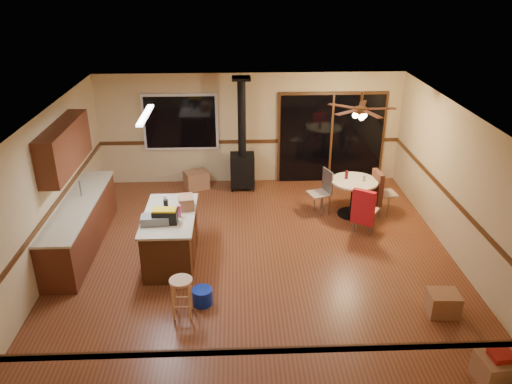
{
  "coord_description": "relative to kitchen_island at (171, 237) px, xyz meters",
  "views": [
    {
      "loc": [
        -0.33,
        -7.65,
        4.79
      ],
      "look_at": [
        0.0,
        0.3,
        1.15
      ],
      "focal_mm": 35.0,
      "sensor_mm": 36.0,
      "label": 1
    }
  ],
  "objects": [
    {
      "name": "floor",
      "position": [
        1.5,
        0.0,
        -0.45
      ],
      "size": [
        7.0,
        7.0,
        0.0
      ],
      "primitive_type": "plane",
      "color": "brown",
      "rests_on": "ground"
    },
    {
      "name": "ceiling",
      "position": [
        1.5,
        0.0,
        2.15
      ],
      "size": [
        7.0,
        7.0,
        0.0
      ],
      "primitive_type": "plane",
      "rotation": [
        3.14,
        0.0,
        0.0
      ],
      "color": "silver",
      "rests_on": "ground"
    },
    {
      "name": "wall_back",
      "position": [
        1.5,
        3.5,
        0.85
      ],
      "size": [
        7.0,
        0.0,
        7.0
      ],
      "primitive_type": "plane",
      "rotation": [
        1.57,
        0.0,
        0.0
      ],
      "color": "tan",
      "rests_on": "ground"
    },
    {
      "name": "wall_front",
      "position": [
        1.5,
        -3.5,
        0.85
      ],
      "size": [
        7.0,
        0.0,
        7.0
      ],
      "primitive_type": "plane",
      "rotation": [
        -1.57,
        0.0,
        0.0
      ],
      "color": "tan",
      "rests_on": "ground"
    },
    {
      "name": "wall_left",
      "position": [
        -2.0,
        0.0,
        0.85
      ],
      "size": [
        0.0,
        7.0,
        7.0
      ],
      "primitive_type": "plane",
      "rotation": [
        1.57,
        0.0,
        1.57
      ],
      "color": "tan",
      "rests_on": "ground"
    },
    {
      "name": "wall_right",
      "position": [
        5.0,
        0.0,
        0.85
      ],
      "size": [
        0.0,
        7.0,
        7.0
      ],
      "primitive_type": "plane",
      "rotation": [
        1.57,
        0.0,
        -1.57
      ],
      "color": "tan",
      "rests_on": "ground"
    },
    {
      "name": "chair_rail",
      "position": [
        1.5,
        0.0,
        0.55
      ],
      "size": [
        7.0,
        7.0,
        0.08
      ],
      "primitive_type": null,
      "color": "#452611",
      "rests_on": "ground"
    },
    {
      "name": "window",
      "position": [
        -0.1,
        3.45,
        1.05
      ],
      "size": [
        1.72,
        0.1,
        1.32
      ],
      "primitive_type": "cube",
      "color": "black",
      "rests_on": "ground"
    },
    {
      "name": "sliding_door",
      "position": [
        3.4,
        3.45,
        0.6
      ],
      "size": [
        2.52,
        0.1,
        2.1
      ],
      "primitive_type": "cube",
      "color": "black",
      "rests_on": "ground"
    },
    {
      "name": "lower_cabinets",
      "position": [
        -1.7,
        0.5,
        -0.02
      ],
      "size": [
        0.6,
        3.0,
        0.86
      ],
      "primitive_type": "cube",
      "color": "#562716",
      "rests_on": "ground"
    },
    {
      "name": "countertop",
      "position": [
        -1.7,
        0.5,
        0.43
      ],
      "size": [
        0.64,
        3.04,
        0.04
      ],
      "primitive_type": "cube",
      "color": "#C1B696",
      "rests_on": "lower_cabinets"
    },
    {
      "name": "upper_cabinets",
      "position": [
        -1.83,
        0.7,
        1.45
      ],
      "size": [
        0.35,
        2.0,
        0.8
      ],
      "primitive_type": "cube",
      "color": "#562716",
      "rests_on": "ground"
    },
    {
      "name": "kitchen_island",
      "position": [
        0.0,
        0.0,
        0.0
      ],
      "size": [
        0.88,
        1.68,
        0.9
      ],
      "color": "#452411",
      "rests_on": "ground"
    },
    {
      "name": "wood_stove",
      "position": [
        1.3,
        3.05,
        0.28
      ],
      "size": [
        0.55,
        0.5,
        2.52
      ],
      "color": "black",
      "rests_on": "ground"
    },
    {
      "name": "ceiling_fan",
      "position": [
        3.57,
        1.59,
        1.76
      ],
      "size": [
        0.24,
        0.24,
        0.55
      ],
      "color": "brown",
      "rests_on": "ceiling"
    },
    {
      "name": "fluorescent_strip",
      "position": [
        -0.3,
        0.3,
        2.11
      ],
      "size": [
        0.1,
        1.2,
        0.04
      ],
      "primitive_type": "cube",
      "color": "white",
      "rests_on": "ceiling"
    },
    {
      "name": "toolbox_grey",
      "position": [
        -0.18,
        -0.33,
        0.52
      ],
      "size": [
        0.47,
        0.28,
        0.14
      ],
      "primitive_type": "cube",
      "rotation": [
        0.0,
        0.0,
        0.06
      ],
      "color": "slate",
      "rests_on": "kitchen_island"
    },
    {
      "name": "toolbox_black",
      "position": [
        -0.03,
        -0.31,
        0.56
      ],
      "size": [
        0.41,
        0.23,
        0.22
      ],
      "primitive_type": "cube",
      "rotation": [
        0.0,
        0.0,
        -0.04
      ],
      "color": "black",
      "rests_on": "kitchen_island"
    },
    {
      "name": "toolbox_yellow_lid",
      "position": [
        -0.03,
        -0.31,
        0.69
      ],
      "size": [
        0.39,
        0.22,
        0.03
      ],
      "primitive_type": "cube",
      "rotation": [
        0.0,
        0.0,
        -0.04
      ],
      "color": "gold",
      "rests_on": "toolbox_black"
    },
    {
      "name": "box_on_island",
      "position": [
        0.28,
        0.22,
        0.56
      ],
      "size": [
        0.3,
        0.37,
        0.22
      ],
      "primitive_type": "cube",
      "rotation": [
        0.0,
        0.0,
        0.18
      ],
      "color": "#926141",
      "rests_on": "kitchen_island"
    },
    {
      "name": "bottle_dark",
      "position": [
        -0.04,
        -0.01,
        0.58
      ],
      "size": [
        0.09,
        0.09,
        0.27
      ],
      "primitive_type": "cylinder",
      "rotation": [
        0.0,
        0.0,
        -0.15
      ],
      "color": "black",
      "rests_on": "kitchen_island"
    },
    {
      "name": "bottle_pink",
      "position": [
        0.19,
        -0.11,
        0.55
      ],
      "size": [
        0.09,
        0.09,
        0.22
      ],
      "primitive_type": "cylinder",
      "rotation": [
        0.0,
        0.0,
        -0.39
      ],
      "color": "#D84C8C",
      "rests_on": "kitchen_island"
    },
    {
      "name": "bottle_white",
      "position": [
        -0.11,
        0.35,
        0.54
      ],
      "size": [
        0.08,
        0.08,
        0.2
      ],
      "primitive_type": "cylinder",
      "rotation": [
        0.0,
        0.0,
        -0.19
      ],
      "color": "white",
      "rests_on": "kitchen_island"
    },
    {
      "name": "bar_stool",
      "position": [
        0.33,
        -1.56,
        -0.14
      ],
      "size": [
        0.36,
        0.36,
        0.62
      ],
      "primitive_type": "cylinder",
      "rotation": [
        0.0,
        0.0,
        -0.05
      ],
      "color": "tan",
      "rests_on": "floor"
    },
    {
      "name": "blue_bucket",
      "position": [
        0.61,
        -1.31,
        -0.32
      ],
      "size": [
        0.38,
        0.38,
        0.26
      ],
      "primitive_type": "cylinder",
      "rotation": [
        0.0,
        0.0,
        0.24
      ],
      "color": "#0C28B2",
      "rests_on": "floor"
    },
    {
      "name": "dining_table",
      "position": [
        3.57,
        1.59,
        0.08
      ],
      "size": [
        0.95,
        0.95,
        0.78
      ],
      "color": "black",
      "rests_on": "ground"
    },
    {
      "name": "glass_red",
      "position": [
        3.42,
        1.69,
        0.41
      ],
      "size": [
        0.08,
        0.08,
        0.17
      ],
      "primitive_type": "cylinder",
      "rotation": [
        0.0,
        0.0,
        0.37
      ],
      "color": "#590C14",
      "rests_on": "dining_table"
    },
    {
      "name": "glass_cream",
      "position": [
        3.75,
        1.54,
        0.39
      ],
      "size": [
        0.07,
        0.07,
        0.13
      ],
      "primitive_type": "cylinder",
      "rotation": [
        0.0,
        0.0,
        0.41
      ],
      "color": "beige",
      "rests_on": "dining_table"
    },
    {
      "name": "chair_left",
      "position": [
        2.97,
        1.73,
        0.14
      ],
      "size": [
        0.51,
        0.51,
        0.51
      ],
      "color": "tan",
      "rests_on": "ground"
    },
    {
      "name": "chair_near",
      "position": [
        3.57,
        0.74,
        0.14
      ],
      "size": [
        0.6,
        0.61,
        0.7
      ],
      "color": "tan",
      "rests_on": "ground"
    },
    {
      "name": "chair_right",
      "position": [
        4.08,
        1.62,
        0.14
      ],
      "size": [
        0.51,
        0.47,
        0.7
      ],
      "color": "tan",
      "rests_on": "ground"
    },
    {
      "name": "box_under_window",
      "position": [
        0.22,
        3.1,
        -0.25
      ],
      "size": [
        0.64,
        0.58,
        0.41
      ],
      "primitive_type": "cube",
      "rotation": [
        0.0,
        0.0,
        0.39
      ],
      "color": "#926141",
      "rests_on": "floor"
    },
    {
      "name": "box_corner_a",
      "position": [
        4.38,
        -3.06,
        -0.26
      ],
      "size": [
        0.54,
        0.47,
        0.39
      ],
      "primitive_type": "cube",
      "rotation": [
        0.0,
        0.0,
        0.09
      ],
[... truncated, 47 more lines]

